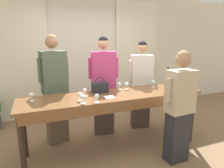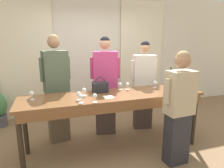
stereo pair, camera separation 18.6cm
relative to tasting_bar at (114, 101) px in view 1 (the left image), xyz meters
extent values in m
plane|color=#846647|center=(0.00, 0.03, -0.85)|extent=(18.00, 18.00, 0.00)
cube|color=silver|center=(0.00, 1.97, 0.55)|extent=(12.00, 0.06, 2.80)
cube|color=#EFE5C6|center=(-1.37, 1.90, 0.49)|extent=(1.15, 0.03, 2.69)
cube|color=#EFE5C6|center=(1.37, 1.90, 0.49)|extent=(1.15, 0.03, 2.69)
cube|color=brown|center=(0.00, 0.03, 0.08)|extent=(2.86, 0.70, 0.05)
cube|color=brown|center=(0.00, -0.31, -0.01)|extent=(2.75, 0.03, 0.12)
cylinder|color=#2D2319|center=(-1.36, -0.25, -0.40)|extent=(0.07, 0.07, 0.90)
cylinder|color=#2D2319|center=(1.36, -0.25, -0.40)|extent=(0.07, 0.07, 0.90)
cylinder|color=#2D2319|center=(-1.36, 0.30, -0.40)|extent=(0.07, 0.07, 0.90)
cylinder|color=#2D2319|center=(1.36, 0.30, -0.40)|extent=(0.07, 0.07, 0.90)
cylinder|color=black|center=(1.20, 0.29, 0.20)|extent=(0.08, 0.08, 0.21)
cone|color=black|center=(1.20, 0.29, 0.33)|extent=(0.08, 0.08, 0.04)
cylinder|color=black|center=(1.20, 0.29, 0.39)|extent=(0.03, 0.03, 0.08)
cylinder|color=beige|center=(1.20, 0.29, 0.19)|extent=(0.08, 0.08, 0.08)
cube|color=#232328|center=(-0.17, 0.21, 0.18)|extent=(0.24, 0.15, 0.17)
torus|color=#232328|center=(-0.17, 0.21, 0.27)|extent=(0.16, 0.01, 0.16)
cylinder|color=white|center=(0.32, 0.22, 0.10)|extent=(0.07, 0.07, 0.00)
cylinder|color=white|center=(0.32, 0.22, 0.13)|extent=(0.01, 0.01, 0.06)
sphere|color=white|center=(0.32, 0.22, 0.19)|extent=(0.07, 0.07, 0.07)
sphere|color=maroon|center=(0.32, 0.22, 0.18)|extent=(0.04, 0.04, 0.04)
cylinder|color=white|center=(-0.45, 0.08, 0.10)|extent=(0.07, 0.07, 0.00)
cylinder|color=white|center=(-0.45, 0.08, 0.13)|extent=(0.01, 0.01, 0.06)
sphere|color=white|center=(-0.45, 0.08, 0.19)|extent=(0.07, 0.07, 0.07)
cylinder|color=white|center=(-0.56, -0.10, 0.10)|extent=(0.07, 0.07, 0.00)
cylinder|color=white|center=(-0.56, -0.10, 0.13)|extent=(0.01, 0.01, 0.06)
sphere|color=white|center=(-0.56, -0.10, 0.19)|extent=(0.07, 0.07, 0.07)
cylinder|color=white|center=(-1.20, 0.13, 0.10)|extent=(0.07, 0.07, 0.00)
cylinder|color=white|center=(-1.20, 0.13, 0.13)|extent=(0.01, 0.01, 0.06)
sphere|color=white|center=(-1.20, 0.13, 0.19)|extent=(0.07, 0.07, 0.07)
cylinder|color=white|center=(-0.36, -0.26, 0.10)|extent=(0.07, 0.07, 0.00)
cylinder|color=white|center=(-0.36, -0.26, 0.13)|extent=(0.01, 0.01, 0.06)
sphere|color=white|center=(-0.36, -0.26, 0.19)|extent=(0.07, 0.07, 0.07)
cylinder|color=white|center=(0.19, 0.26, 0.10)|extent=(0.07, 0.07, 0.00)
cylinder|color=white|center=(0.19, 0.26, 0.13)|extent=(0.01, 0.01, 0.06)
sphere|color=white|center=(0.19, 0.26, 0.19)|extent=(0.07, 0.07, 0.07)
sphere|color=maroon|center=(0.19, 0.26, 0.18)|extent=(0.04, 0.04, 0.04)
cylinder|color=white|center=(-0.55, -0.23, 0.10)|extent=(0.07, 0.07, 0.00)
cylinder|color=white|center=(-0.55, -0.23, 0.13)|extent=(0.01, 0.01, 0.06)
sphere|color=white|center=(-0.55, -0.23, 0.19)|extent=(0.07, 0.07, 0.07)
sphere|color=maroon|center=(-0.55, -0.23, 0.18)|extent=(0.04, 0.04, 0.04)
cylinder|color=white|center=(0.83, 0.20, 0.10)|extent=(0.07, 0.07, 0.00)
cylinder|color=white|center=(0.83, 0.20, 0.13)|extent=(0.01, 0.01, 0.06)
sphere|color=white|center=(0.83, 0.20, 0.19)|extent=(0.07, 0.07, 0.07)
sphere|color=maroon|center=(0.83, 0.20, 0.18)|extent=(0.04, 0.04, 0.04)
cube|color=white|center=(-0.12, -0.09, 0.10)|extent=(0.15, 0.15, 0.00)
cube|color=brown|center=(-0.84, 0.62, -0.40)|extent=(0.38, 0.29, 0.90)
cube|color=#4C5B47|center=(-0.84, 0.62, 0.40)|extent=(0.44, 0.34, 0.71)
sphere|color=#9E7051|center=(-0.84, 0.62, 0.90)|extent=(0.20, 0.20, 0.20)
sphere|color=#93754C|center=(-0.84, 0.62, 0.93)|extent=(0.18, 0.18, 0.18)
cylinder|color=#4C5B47|center=(-0.62, 0.66, 0.46)|extent=(0.08, 0.08, 0.39)
cylinder|color=#4C5B47|center=(-1.05, 0.57, 0.46)|extent=(0.08, 0.08, 0.39)
cube|color=#473833|center=(0.03, 0.62, -0.41)|extent=(0.40, 0.24, 0.88)
cube|color=#C63D7A|center=(0.03, 0.62, 0.38)|extent=(0.47, 0.28, 0.70)
sphere|color=tan|center=(0.03, 0.62, 0.86)|extent=(0.20, 0.20, 0.20)
sphere|color=black|center=(0.03, 0.62, 0.90)|extent=(0.18, 0.18, 0.18)
cylinder|color=#C63D7A|center=(0.27, 0.57, 0.43)|extent=(0.08, 0.08, 0.38)
cylinder|color=#C63D7A|center=(-0.20, 0.66, 0.43)|extent=(0.08, 0.08, 0.38)
cube|color=#473833|center=(0.82, 0.62, -0.43)|extent=(0.38, 0.23, 0.83)
cube|color=silver|center=(0.82, 0.62, 0.31)|extent=(0.45, 0.27, 0.66)
sphere|color=tan|center=(0.82, 0.62, 0.78)|extent=(0.20, 0.20, 0.20)
sphere|color=black|center=(0.82, 0.62, 0.81)|extent=(0.18, 0.18, 0.18)
cylinder|color=silver|center=(1.05, 0.58, 0.36)|extent=(0.08, 0.08, 0.36)
cylinder|color=silver|center=(0.59, 0.66, 0.36)|extent=(0.08, 0.08, 0.36)
cube|color=#28282D|center=(0.77, -0.60, -0.46)|extent=(0.34, 0.23, 0.77)
cube|color=tan|center=(0.77, -0.60, 0.23)|extent=(0.40, 0.27, 0.61)
sphere|color=#9E7051|center=(0.77, -0.60, 0.68)|extent=(0.21, 0.21, 0.21)
sphere|color=#93754C|center=(0.77, -0.60, 0.71)|extent=(0.19, 0.19, 0.19)
cylinder|color=tan|center=(0.56, -0.61, 0.28)|extent=(0.07, 0.07, 0.34)
cylinder|color=tan|center=(0.98, -0.58, 0.28)|extent=(0.07, 0.07, 0.34)
camera|label=1|loc=(-1.11, -2.77, 0.99)|focal=32.00mm
camera|label=2|loc=(-0.93, -2.83, 0.99)|focal=32.00mm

